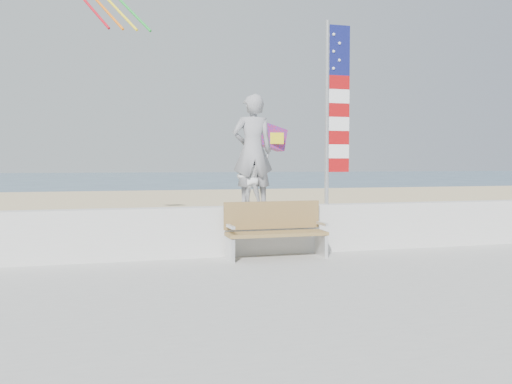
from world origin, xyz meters
TOP-DOWN VIEW (x-y plane):
  - ground at (0.00, 0.00)m, footprint 220.00×220.00m
  - sand at (0.00, 9.00)m, footprint 90.00×40.00m
  - boardwalk at (0.00, -4.00)m, footprint 50.00×12.40m
  - seawall at (0.00, 2.00)m, footprint 30.00×0.35m
  - adult at (0.19, 2.00)m, footprint 0.79×0.55m
  - child at (0.14, 2.00)m, footprint 0.57×0.49m
  - bench at (0.48, 1.55)m, footprint 1.80×0.57m
  - flag at (1.79, 2.00)m, footprint 0.50×0.08m
  - parafoil_kite at (0.94, 3.42)m, footprint 0.95×0.60m

SIDE VIEW (x-z plane):
  - ground at x=0.00m, z-range 0.00..0.00m
  - sand at x=0.00m, z-range 0.00..0.08m
  - boardwalk at x=0.00m, z-range 0.08..0.18m
  - seawall at x=0.00m, z-range 0.18..1.08m
  - bench at x=0.48m, z-range 0.19..1.19m
  - child at x=0.14m, z-range 1.08..2.09m
  - adult at x=0.19m, z-range 1.08..3.13m
  - parafoil_kite at x=0.94m, z-range 2.12..2.77m
  - flag at x=1.79m, z-range 1.24..4.74m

